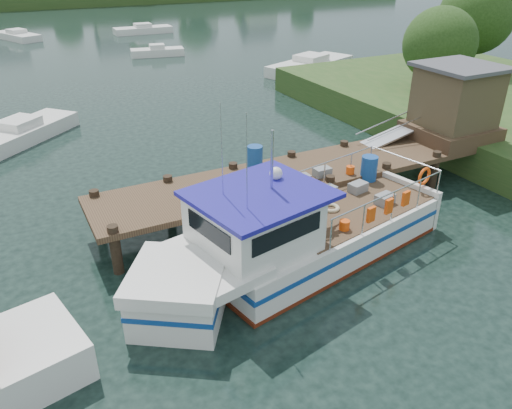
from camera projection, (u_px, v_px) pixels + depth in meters
name	position (u px, v px, depth m)	size (l,w,h in m)	color
ground_plane	(261.00, 213.00, 18.15)	(160.00, 160.00, 0.00)	black
dock	(406.00, 128.00, 19.78)	(16.60, 3.00, 4.78)	#493422
lobster_boat	(290.00, 238.00, 14.76)	(11.15, 5.04, 5.33)	silver
moored_far	(143.00, 30.00, 55.12)	(6.30, 2.26, 1.06)	silver
moored_a	(21.00, 133.00, 24.74)	(5.95, 5.64, 1.13)	silver
moored_b	(157.00, 52.00, 43.84)	(4.76, 2.41, 1.00)	silver
moored_c	(311.00, 65.00, 38.45)	(8.43, 5.51, 1.26)	silver
moored_d	(17.00, 36.00, 51.45)	(4.36, 6.50, 1.05)	silver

